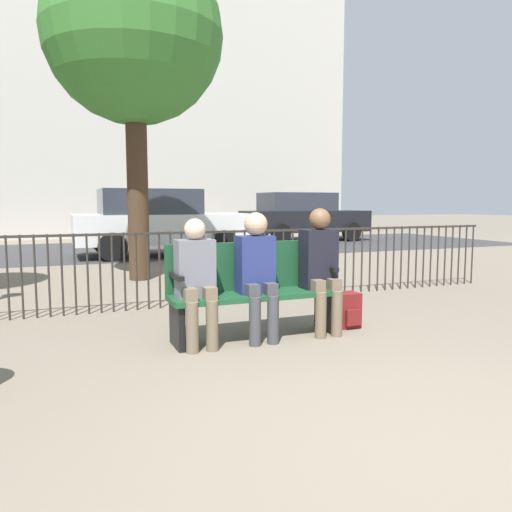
{
  "coord_description": "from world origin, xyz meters",
  "views": [
    {
      "loc": [
        -1.77,
        -2.0,
        1.31
      ],
      "look_at": [
        0.0,
        2.35,
        0.8
      ],
      "focal_mm": 35.0,
      "sensor_mm": 36.0,
      "label": 1
    }
  ],
  "objects_px": {
    "seated_person_1": "(257,269)",
    "seated_person_2": "(321,264)",
    "parked_car_0": "(303,216)",
    "backpack": "(347,310)",
    "parked_car_1": "(159,221)",
    "seated_person_0": "(196,276)",
    "tree_0": "(134,36)",
    "park_bench": "(253,287)"
  },
  "relations": [
    {
      "from": "seated_person_0",
      "to": "parked_car_0",
      "type": "xyz_separation_m",
      "value": [
        6.67,
        10.79,
        0.2
      ]
    },
    {
      "from": "seated_person_0",
      "to": "seated_person_1",
      "type": "relative_size",
      "value": 0.96
    },
    {
      "from": "seated_person_0",
      "to": "seated_person_2",
      "type": "bearing_deg",
      "value": 0.21
    },
    {
      "from": "tree_0",
      "to": "parked_car_0",
      "type": "relative_size",
      "value": 1.3
    },
    {
      "from": "parked_car_0",
      "to": "backpack",
      "type": "bearing_deg",
      "value": -115.17
    },
    {
      "from": "backpack",
      "to": "parked_car_0",
      "type": "bearing_deg",
      "value": 64.83
    },
    {
      "from": "seated_person_1",
      "to": "seated_person_2",
      "type": "distance_m",
      "value": 0.68
    },
    {
      "from": "seated_person_1",
      "to": "parked_car_0",
      "type": "distance_m",
      "value": 12.38
    },
    {
      "from": "seated_person_2",
      "to": "backpack",
      "type": "xyz_separation_m",
      "value": [
        0.38,
        0.09,
        -0.52
      ]
    },
    {
      "from": "backpack",
      "to": "tree_0",
      "type": "relative_size",
      "value": 0.07
    },
    {
      "from": "seated_person_2",
      "to": "parked_car_0",
      "type": "xyz_separation_m",
      "value": [
        5.4,
        10.78,
        0.15
      ]
    },
    {
      "from": "seated_person_0",
      "to": "parked_car_1",
      "type": "distance_m",
      "value": 8.02
    },
    {
      "from": "seated_person_2",
      "to": "parked_car_1",
      "type": "height_order",
      "value": "parked_car_1"
    },
    {
      "from": "parked_car_0",
      "to": "tree_0",
      "type": "bearing_deg",
      "value": -134.73
    },
    {
      "from": "seated_person_0",
      "to": "parked_car_0",
      "type": "height_order",
      "value": "parked_car_0"
    },
    {
      "from": "parked_car_0",
      "to": "park_bench",
      "type": "bearing_deg",
      "value": -119.68
    },
    {
      "from": "seated_person_1",
      "to": "parked_car_1",
      "type": "relative_size",
      "value": 0.29
    },
    {
      "from": "park_bench",
      "to": "tree_0",
      "type": "relative_size",
      "value": 0.3
    },
    {
      "from": "seated_person_1",
      "to": "backpack",
      "type": "height_order",
      "value": "seated_person_1"
    },
    {
      "from": "park_bench",
      "to": "seated_person_2",
      "type": "distance_m",
      "value": 0.71
    },
    {
      "from": "backpack",
      "to": "parked_car_1",
      "type": "xyz_separation_m",
      "value": [
        -0.41,
        7.82,
        0.66
      ]
    },
    {
      "from": "tree_0",
      "to": "parked_car_0",
      "type": "xyz_separation_m",
      "value": [
        6.51,
        6.58,
        -3.14
      ]
    },
    {
      "from": "park_bench",
      "to": "backpack",
      "type": "bearing_deg",
      "value": -1.82
    },
    {
      "from": "parked_car_0",
      "to": "seated_person_0",
      "type": "bearing_deg",
      "value": -121.74
    },
    {
      "from": "parked_car_0",
      "to": "parked_car_1",
      "type": "distance_m",
      "value": 6.15
    },
    {
      "from": "backpack",
      "to": "tree_0",
      "type": "bearing_deg",
      "value": 109.91
    },
    {
      "from": "seated_person_0",
      "to": "parked_car_0",
      "type": "relative_size",
      "value": 0.28
    },
    {
      "from": "park_bench",
      "to": "seated_person_2",
      "type": "bearing_deg",
      "value": -10.58
    },
    {
      "from": "seated_person_1",
      "to": "seated_person_0",
      "type": "bearing_deg",
      "value": -179.71
    },
    {
      "from": "park_bench",
      "to": "seated_person_0",
      "type": "relative_size",
      "value": 1.43
    },
    {
      "from": "park_bench",
      "to": "parked_car_0",
      "type": "xyz_separation_m",
      "value": [
        6.07,
        10.66,
        0.35
      ]
    },
    {
      "from": "park_bench",
      "to": "seated_person_0",
      "type": "distance_m",
      "value": 0.63
    },
    {
      "from": "tree_0",
      "to": "parked_car_1",
      "type": "height_order",
      "value": "tree_0"
    },
    {
      "from": "parked_car_1",
      "to": "seated_person_0",
      "type": "bearing_deg",
      "value": -98.86
    },
    {
      "from": "seated_person_2",
      "to": "park_bench",
      "type": "bearing_deg",
      "value": 169.42
    },
    {
      "from": "seated_person_1",
      "to": "backpack",
      "type": "relative_size",
      "value": 3.32
    },
    {
      "from": "park_bench",
      "to": "parked_car_0",
      "type": "relative_size",
      "value": 0.4
    },
    {
      "from": "backpack",
      "to": "parked_car_1",
      "type": "relative_size",
      "value": 0.09
    },
    {
      "from": "seated_person_2",
      "to": "backpack",
      "type": "relative_size",
      "value": 3.42
    },
    {
      "from": "seated_person_1",
      "to": "parked_car_1",
      "type": "distance_m",
      "value": 7.94
    },
    {
      "from": "backpack",
      "to": "parked_car_0",
      "type": "distance_m",
      "value": 11.83
    },
    {
      "from": "park_bench",
      "to": "tree_0",
      "type": "bearing_deg",
      "value": 96.16
    }
  ]
}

